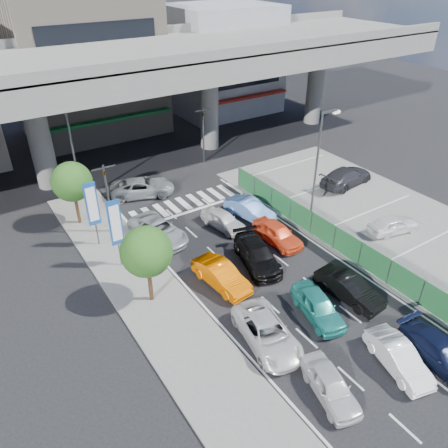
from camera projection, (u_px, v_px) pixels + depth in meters
ground at (292, 294)px, 25.29m from camera, size 120.00×120.00×0.00m
parking_lot at (389, 224)px, 31.83m from camera, size 12.00×28.00×0.06m
sidewalk_left at (152, 299)px, 24.84m from camera, size 4.00×30.00×0.12m
fence_run at (346, 245)px, 28.00m from camera, size 0.16×22.00×1.80m
expressway at (126, 67)px, 36.30m from camera, size 64.00×14.00×10.75m
building_center at (86, 61)px, 44.76m from camera, size 14.00×10.90×15.00m
building_east at (222, 60)px, 52.30m from camera, size 12.00×10.90×12.00m
traffic_light_left at (106, 183)px, 28.85m from camera, size 1.60×1.24×5.20m
traffic_light_right at (203, 122)px, 39.28m from camera, size 1.60×1.24×5.20m
street_lamp_right at (319, 157)px, 30.39m from camera, size 1.65×0.22×8.00m
street_lamp_left at (74, 143)px, 32.61m from camera, size 1.65×0.22×8.00m
signboard_near at (116, 225)px, 26.00m from camera, size 0.80×0.14×4.70m
signboard_far at (92, 206)px, 27.94m from camera, size 0.80×0.14×4.70m
tree_near at (147, 252)px, 23.08m from camera, size 2.80×2.80×4.80m
tree_far at (72, 182)px, 30.17m from camera, size 2.80×2.80×4.80m
van_white_back_left at (331, 385)px, 19.23m from camera, size 2.28×3.83×1.22m
hatch_white_back_mid at (398, 357)px, 20.55m from camera, size 2.20×4.03×1.26m
minivan_navy_back at (441, 352)px, 20.79m from camera, size 2.19×4.55×1.28m
sedan_white_mid_left at (267, 333)px, 21.85m from camera, size 2.96×5.03×1.31m
taxi_teal_mid at (318, 306)px, 23.47m from camera, size 2.42×4.19×1.34m
hatch_black_mid_right at (349, 288)px, 24.73m from camera, size 1.84×4.26×1.36m
taxi_orange_left at (221, 275)px, 25.70m from camera, size 1.92×4.32×1.38m
sedan_black_mid at (257, 254)px, 27.47m from camera, size 3.08×5.09×1.38m
taxi_orange_right at (277, 233)px, 29.55m from camera, size 1.80×4.11×1.38m
wagon_silver_front_left at (158, 231)px, 29.86m from camera, size 2.98×5.24×1.38m
sedan_white_front_mid at (223, 220)px, 31.20m from camera, size 2.10×3.90×1.26m
kei_truck_front_right at (250, 209)px, 32.34m from camera, size 2.30×4.37×1.37m
crossing_wagon_silver at (142, 187)px, 35.31m from camera, size 5.67×3.98×1.44m
parked_sedan_white at (393, 224)px, 30.54m from camera, size 3.94×2.26×1.26m
parked_sedan_dgrey at (346, 177)px, 36.78m from camera, size 5.50×2.77×1.53m
traffic_cone at (307, 224)px, 31.17m from camera, size 0.44×0.44×0.69m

